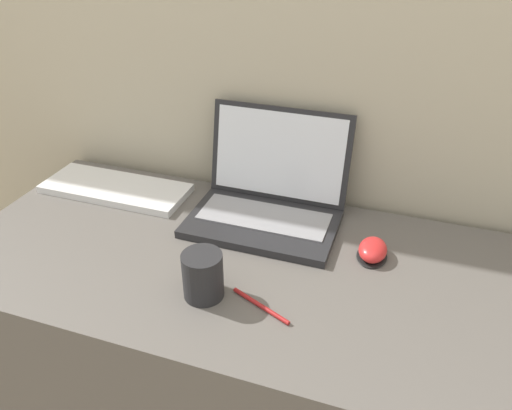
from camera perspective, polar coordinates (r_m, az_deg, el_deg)
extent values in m
cube|color=#5B5651|center=(1.37, 1.34, -18.78)|extent=(1.47, 0.62, 0.71)
cube|color=#232326|center=(1.23, 0.68, -2.16)|extent=(0.37, 0.23, 0.02)
cube|color=gray|center=(1.24, 0.93, -1.31)|extent=(0.32, 0.12, 0.00)
cube|color=#232326|center=(1.29, 2.69, 5.85)|extent=(0.37, 0.06, 0.24)
cube|color=white|center=(1.28, 2.62, 5.79)|extent=(0.34, 0.05, 0.21)
cylinder|color=#232326|center=(1.01, -6.09, -8.00)|extent=(0.08, 0.08, 0.10)
cylinder|color=black|center=(0.99, -6.24, -5.92)|extent=(0.07, 0.07, 0.01)
ellipsoid|color=black|center=(1.17, 13.10, -5.69)|extent=(0.07, 0.09, 0.01)
ellipsoid|color=red|center=(1.16, 13.20, -5.00)|extent=(0.06, 0.09, 0.04)
cube|color=silver|center=(1.44, -15.73, 1.84)|extent=(0.41, 0.16, 0.02)
cylinder|color=#A51E1E|center=(1.01, 0.54, -11.44)|extent=(0.14, 0.07, 0.01)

